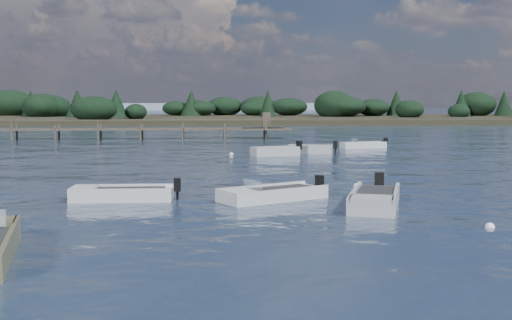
{
  "coord_description": "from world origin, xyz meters",
  "views": [
    {
      "loc": [
        -1.71,
        -18.57,
        4.12
      ],
      "look_at": [
        0.55,
        14.0,
        1.0
      ],
      "focal_mm": 45.0,
      "sensor_mm": 36.0,
      "label": 1
    }
  ],
  "objects": [
    {
      "name": "ground",
      "position": [
        0.0,
        60.0,
        0.0
      ],
      "size": [
        400.0,
        400.0,
        0.0
      ],
      "primitive_type": "plane",
      "color": "#182438",
      "rests_on": "ground"
    },
    {
      "name": "tender_far_grey_b",
      "position": [
        5.75,
        29.41,
        0.18
      ],
      "size": [
        3.8,
        2.09,
        1.27
      ],
      "color": "#A4A8AB",
      "rests_on": "ground"
    },
    {
      "name": "dinghy_extra_a",
      "position": [
        4.53,
        5.37,
        0.18
      ],
      "size": [
        3.08,
        5.19,
        1.3
      ],
      "color": "#A4A8AB",
      "rests_on": "ground"
    },
    {
      "name": "dinghy_mid_grey",
      "position": [
        -5.38,
        7.66,
        0.15
      ],
      "size": [
        4.42,
        1.58,
        1.12
      ],
      "color": "silver",
      "rests_on": "ground"
    },
    {
      "name": "tender_far_white",
      "position": [
        2.89,
        27.64,
        0.18
      ],
      "size": [
        3.88,
        2.33,
        1.3
      ],
      "color": "#A4A8AB",
      "rests_on": "ground"
    },
    {
      "name": "dinghy_mid_white_a",
      "position": [
        0.76,
        7.29,
        0.15
      ],
      "size": [
        4.73,
        3.67,
        1.13
      ],
      "color": "silver",
      "rests_on": "ground"
    },
    {
      "name": "dinghy_extra_b",
      "position": [
        10.98,
        34.26,
        0.15
      ],
      "size": [
        4.25,
        2.1,
        1.09
      ],
      "color": "silver",
      "rests_on": "ground"
    },
    {
      "name": "buoy_b",
      "position": [
        7.2,
        1.13,
        0.0
      ],
      "size": [
        0.32,
        0.32,
        0.32
      ],
      "primitive_type": "sphere",
      "color": "white",
      "rests_on": "ground"
    },
    {
      "name": "buoy_e",
      "position": [
        -0.26,
        28.86,
        0.0
      ],
      "size": [
        0.32,
        0.32,
        0.32
      ],
      "primitive_type": "sphere",
      "color": "white",
      "rests_on": "ground"
    },
    {
      "name": "buoy_extra_a",
      "position": [
        5.11,
        11.02,
        0.0
      ],
      "size": [
        0.32,
        0.32,
        0.32
      ],
      "primitive_type": "sphere",
      "color": "white",
      "rests_on": "ground"
    },
    {
      "name": "jetty",
      "position": [
        -21.74,
        47.99,
        0.98
      ],
      "size": [
        64.5,
        3.2,
        3.4
      ],
      "color": "#4F4639",
      "rests_on": "ground"
    },
    {
      "name": "far_headland",
      "position": [
        25.0,
        100.0,
        1.96
      ],
      "size": [
        190.0,
        40.0,
        5.8
      ],
      "color": "black",
      "rests_on": "ground"
    }
  ]
}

